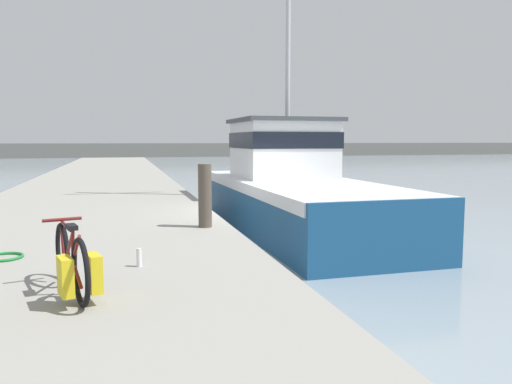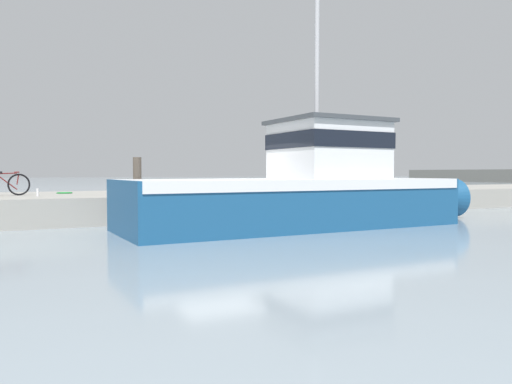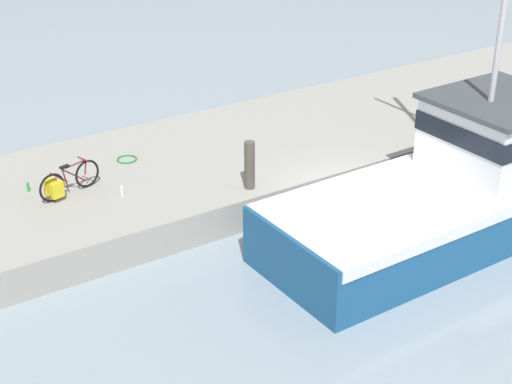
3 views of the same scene
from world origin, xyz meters
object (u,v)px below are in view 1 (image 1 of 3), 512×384
Objects in this scene: fishing_boat_main at (290,187)px; bicycle_touring at (74,264)px; mooring_post at (205,196)px; water_bottle_by_bike at (139,258)px.

fishing_boat_main is 6.95× the size of bicycle_touring.
bicycle_touring is at bearing -123.51° from fishing_boat_main.
mooring_post is at bearing 46.85° from bicycle_touring.
mooring_post is 4.97× the size of water_bottle_by_bike.
bicycle_touring is at bearing -117.43° from mooring_post.
fishing_boat_main reaches higher than mooring_post.
bicycle_touring is 1.39m from water_bottle_by_bike.
bicycle_touring is at bearing -121.93° from water_bottle_by_bike.
water_bottle_by_bike is (-4.61, -7.20, -0.18)m from fishing_boat_main.
bicycle_touring is 1.38× the size of mooring_post.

